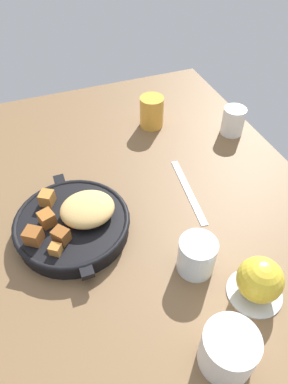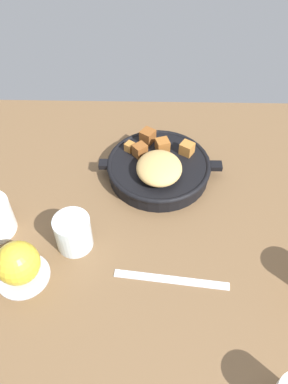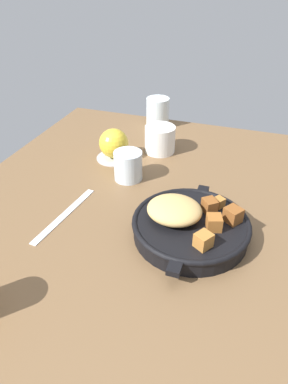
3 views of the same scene
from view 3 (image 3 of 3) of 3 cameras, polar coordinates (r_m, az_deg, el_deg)
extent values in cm
cube|color=brown|center=(77.24, -2.50, -5.55)|extent=(115.70, 85.64, 2.40)
cylinder|color=black|center=(72.19, 7.46, -6.01)|extent=(23.13, 23.13, 3.73)
torus|color=black|center=(71.20, 7.55, -5.05)|extent=(23.87, 23.87, 1.20)
cube|color=black|center=(81.59, 9.49, 0.20)|extent=(2.64, 2.40, 1.20)
cube|color=black|center=(62.09, 4.90, -12.32)|extent=(2.64, 2.40, 1.20)
ellipsoid|color=tan|center=(70.29, 4.85, -3.09)|extent=(10.04, 11.09, 3.93)
cube|color=#A86B2D|center=(75.73, 12.03, -1.63)|extent=(2.71, 2.75, 2.04)
cube|color=#935623|center=(69.32, 11.25, -4.87)|extent=(3.64, 3.57, 2.91)
cube|color=brown|center=(71.93, 14.19, -3.61)|extent=(4.13, 4.17, 3.06)
cube|color=brown|center=(73.62, 10.54, -2.18)|extent=(3.82, 3.77, 2.88)
cube|color=#A86B2D|center=(65.06, 9.58, -7.71)|extent=(3.83, 3.78, 2.85)
cylinder|color=#B7BABF|center=(100.64, -4.79, 5.62)|extent=(10.08, 10.08, 0.60)
sphere|color=gold|center=(98.65, -4.91, 7.85)|extent=(8.13, 8.13, 8.13)
cube|color=silver|center=(80.14, -12.70, -3.56)|extent=(21.70, 4.05, 0.36)
cylinder|color=silver|center=(119.53, 2.23, 12.77)|extent=(7.53, 7.53, 9.38)
cylinder|color=silver|center=(102.57, 2.60, 8.51)|extent=(8.69, 8.69, 7.69)
cylinder|color=silver|center=(89.24, -2.59, 4.27)|extent=(7.18, 7.18, 7.47)
camera|label=1|loc=(1.04, 19.55, 38.36)|focal=32.81mm
camera|label=2|loc=(0.95, -43.28, 37.82)|focal=36.82mm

